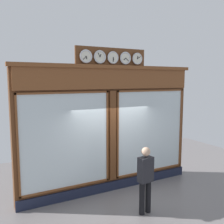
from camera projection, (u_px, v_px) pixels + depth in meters
name	position (u px, v px, depth m)	size (l,w,h in m)	color
shop_facade	(110.00, 128.00, 7.52)	(5.64, 0.42, 4.21)	#5B3319
pedestrian	(145.00, 177.00, 6.20)	(0.38, 0.25, 1.69)	black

